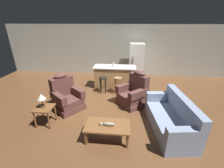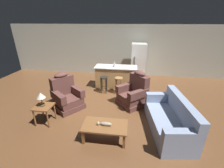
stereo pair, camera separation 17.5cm
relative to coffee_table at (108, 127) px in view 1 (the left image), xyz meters
The scene contains 14 objects.
ground_plane 1.92m from the coffee_table, 93.13° to the left, with size 12.00×12.00×0.00m.
back_wall 5.09m from the coffee_table, 91.18° to the left, with size 12.00×0.05×2.60m.
coffee_table is the anchor object (origin of this frame).
fish_figurine 0.10m from the coffee_table, 90.56° to the right, with size 0.34×0.10×0.10m.
couch 1.75m from the coffee_table, 18.22° to the left, with size 1.08×1.99×0.94m.
recliner_near_lamp 2.03m from the coffee_table, 139.82° to the left, with size 1.18×1.18×1.20m.
recliner_near_island 1.95m from the coffee_table, 69.32° to the left, with size 1.19×1.19×1.20m.
end_table 1.87m from the coffee_table, 167.69° to the left, with size 0.48×0.48×0.56m.
table_lamp 1.96m from the coffee_table, 167.51° to the left, with size 0.24×0.24×0.41m.
kitchen_island 3.23m from the coffee_table, 91.82° to the left, with size 1.80×0.70×0.95m.
bar_stool_left 2.65m from the coffee_table, 101.32° to the left, with size 0.32×0.32×0.68m.
bar_stool_right 2.60m from the coffee_table, 88.20° to the left, with size 0.32×0.32×0.68m.
refrigerator 4.54m from the coffee_table, 78.86° to the left, with size 0.70×0.69×1.76m.
bottle_tall_green 3.25m from the coffee_table, 92.98° to the left, with size 0.08×0.08×0.23m.
Camera 1 is at (0.51, -4.81, 2.78)m, focal length 24.00 mm.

